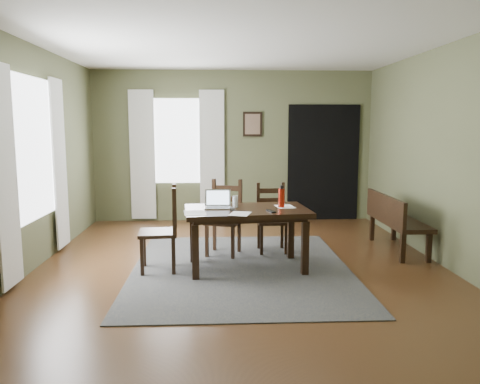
{
  "coord_description": "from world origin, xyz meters",
  "views": [
    {
      "loc": [
        -0.27,
        -5.47,
        1.72
      ],
      "look_at": [
        0.0,
        0.3,
        0.9
      ],
      "focal_mm": 35.0,
      "sensor_mm": 36.0,
      "label": 1
    }
  ],
  "objects": [
    {
      "name": "ground",
      "position": [
        0.0,
        0.0,
        -0.01
      ],
      "size": [
        5.0,
        6.0,
        0.01
      ],
      "color": "#492C16"
    },
    {
      "name": "room_shell",
      "position": [
        0.0,
        0.0,
        1.8
      ],
      "size": [
        5.02,
        6.02,
        2.71
      ],
      "color": "#585D3D",
      "rests_on": "ground"
    },
    {
      "name": "rug",
      "position": [
        0.0,
        0.0,
        0.01
      ],
      "size": [
        2.6,
        3.2,
        0.01
      ],
      "color": "#3B3B3B",
      "rests_on": "ground"
    },
    {
      "name": "dining_table",
      "position": [
        0.07,
        0.01,
        0.65
      ],
      "size": [
        1.53,
        1.0,
        0.73
      ],
      "rotation": [
        0.0,
        0.0,
        0.09
      ],
      "color": "black",
      "rests_on": "rug"
    },
    {
      "name": "chair_end",
      "position": [
        -0.93,
        -0.03,
        0.5
      ],
      "size": [
        0.48,
        0.48,
        1.01
      ],
      "rotation": [
        0.0,
        0.0,
        -1.49
      ],
      "color": "black",
      "rests_on": "rug"
    },
    {
      "name": "chair_back_left",
      "position": [
        -0.19,
        0.69,
        0.49
      ],
      "size": [
        0.54,
        0.54,
        0.99
      ],
      "rotation": [
        0.0,
        0.0,
        -0.28
      ],
      "color": "black",
      "rests_on": "rug"
    },
    {
      "name": "chair_back_right",
      "position": [
        0.46,
        0.8,
        0.46
      ],
      "size": [
        0.42,
        0.42,
        0.93
      ],
      "rotation": [
        0.0,
        0.0,
        0.03
      ],
      "color": "black",
      "rests_on": "rug"
    },
    {
      "name": "bench",
      "position": [
        2.15,
        0.76,
        0.47
      ],
      "size": [
        0.44,
        1.38,
        0.78
      ],
      "rotation": [
        0.0,
        0.0,
        1.57
      ],
      "color": "black",
      "rests_on": "ground"
    },
    {
      "name": "laptop",
      "position": [
        -0.28,
        0.1,
        0.8
      ],
      "size": [
        0.32,
        0.25,
        0.21
      ],
      "rotation": [
        0.0,
        0.0,
        -0.02
      ],
      "color": "#B7B7BC",
      "rests_on": "dining_table"
    },
    {
      "name": "computer_mouse",
      "position": [
        -0.11,
        -0.09,
        0.76
      ],
      "size": [
        0.06,
        0.1,
        0.03
      ],
      "primitive_type": "cube",
      "rotation": [
        0.0,
        0.0,
        0.02
      ],
      "color": "#3F3F42",
      "rests_on": "dining_table"
    },
    {
      "name": "tv_remote",
      "position": [
        0.33,
        -0.22,
        0.75
      ],
      "size": [
        0.1,
        0.19,
        0.02
      ],
      "primitive_type": "cube",
      "rotation": [
        0.0,
        0.0,
        0.26
      ],
      "color": "black",
      "rests_on": "dining_table"
    },
    {
      "name": "drinking_glass",
      "position": [
        -0.07,
        0.11,
        0.81
      ],
      "size": [
        0.07,
        0.07,
        0.14
      ],
      "primitive_type": "cylinder",
      "rotation": [
        0.0,
        0.0,
        0.15
      ],
      "color": "silver",
      "rests_on": "dining_table"
    },
    {
      "name": "water_bottle",
      "position": [
        0.49,
        0.08,
        0.86
      ],
      "size": [
        0.1,
        0.1,
        0.27
      ],
      "rotation": [
        0.0,
        0.0,
        -0.39
      ],
      "color": "#B11E0D",
      "rests_on": "dining_table"
    },
    {
      "name": "paper_a",
      "position": [
        -0.54,
        -0.24,
        0.74
      ],
      "size": [
        0.27,
        0.34,
        0.0
      ],
      "primitive_type": "cube",
      "rotation": [
        0.0,
        0.0,
        0.11
      ],
      "color": "white",
      "rests_on": "dining_table"
    },
    {
      "name": "paper_d",
      "position": [
        0.54,
        0.13,
        0.74
      ],
      "size": [
        0.24,
        0.3,
        0.0
      ],
      "primitive_type": "cube",
      "rotation": [
        0.0,
        0.0,
        0.13
      ],
      "color": "white",
      "rests_on": "dining_table"
    },
    {
      "name": "paper_e",
      "position": [
        -0.03,
        -0.32,
        0.74
      ],
      "size": [
        0.28,
        0.33,
        0.0
      ],
      "primitive_type": "cube",
      "rotation": [
        0.0,
        0.0,
        -0.27
      ],
      "color": "white",
      "rests_on": "dining_table"
    },
    {
      "name": "window_left",
      "position": [
        -2.47,
        0.2,
        1.45
      ],
      "size": [
        0.01,
        1.3,
        1.7
      ],
      "color": "white",
      "rests_on": "ground"
    },
    {
      "name": "window_back",
      "position": [
        -1.0,
        2.97,
        1.45
      ],
      "size": [
        1.0,
        0.01,
        1.5
      ],
      "color": "white",
      "rests_on": "ground"
    },
    {
      "name": "curtain_left_near",
      "position": [
        -2.44,
        -0.62,
        1.2
      ],
      "size": [
        0.03,
        0.48,
        2.3
      ],
      "color": "silver",
      "rests_on": "ground"
    },
    {
      "name": "curtain_left_far",
      "position": [
        -2.44,
        1.02,
        1.2
      ],
      "size": [
        0.03,
        0.48,
        2.3
      ],
      "color": "silver",
      "rests_on": "ground"
    },
    {
      "name": "curtain_back_left",
      "position": [
        -1.62,
        2.94,
        1.2
      ],
      "size": [
        0.44,
        0.03,
        2.3
      ],
      "color": "silver",
      "rests_on": "ground"
    },
    {
      "name": "curtain_back_right",
      "position": [
        -0.38,
        2.94,
        1.2
      ],
      "size": [
        0.44,
        0.03,
        2.3
      ],
      "color": "silver",
      "rests_on": "ground"
    },
    {
      "name": "framed_picture",
      "position": [
        0.35,
        2.97,
        1.75
      ],
      "size": [
        0.34,
        0.03,
        0.44
      ],
      "color": "black",
      "rests_on": "ground"
    },
    {
      "name": "doorway_back",
      "position": [
        1.65,
        2.97,
        1.05
      ],
      "size": [
        1.3,
        0.03,
        2.1
      ],
      "color": "black",
      "rests_on": "ground"
    }
  ]
}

